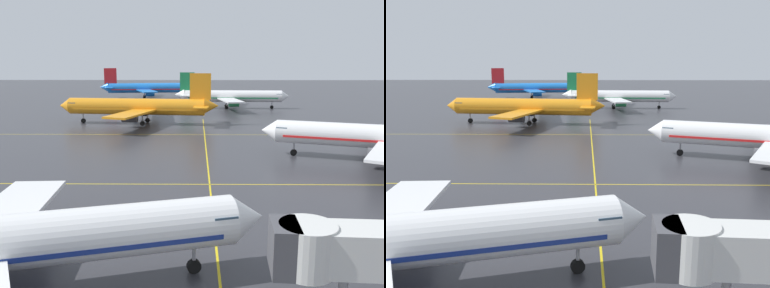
% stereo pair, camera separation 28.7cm
% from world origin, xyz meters
% --- Properties ---
extents(airliner_second_row, '(34.67, 29.66, 11.07)m').
position_xyz_m(airliner_second_row, '(25.86, 43.12, 3.78)').
color(airliner_second_row, white).
rests_on(airliner_second_row, ground).
extents(airliner_third_row, '(38.59, 33.10, 11.99)m').
position_xyz_m(airliner_third_row, '(-15.39, 79.55, 4.09)').
color(airliner_third_row, orange).
rests_on(airliner_third_row, ground).
extents(airliner_far_left_stand, '(36.00, 31.07, 11.20)m').
position_xyz_m(airliner_far_left_stand, '(9.12, 111.65, 3.83)').
color(airliner_far_left_stand, white).
rests_on(airliner_far_left_stand, ground).
extents(airliner_far_right_stand, '(38.28, 32.79, 11.90)m').
position_xyz_m(airliner_far_right_stand, '(-21.07, 146.31, 4.06)').
color(airliner_far_right_stand, blue).
rests_on(airliner_far_right_stand, ground).
extents(taxiway_markings, '(135.09, 111.45, 0.01)m').
position_xyz_m(taxiway_markings, '(0.00, 31.77, 0.00)').
color(taxiway_markings, yellow).
rests_on(taxiway_markings, ground).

